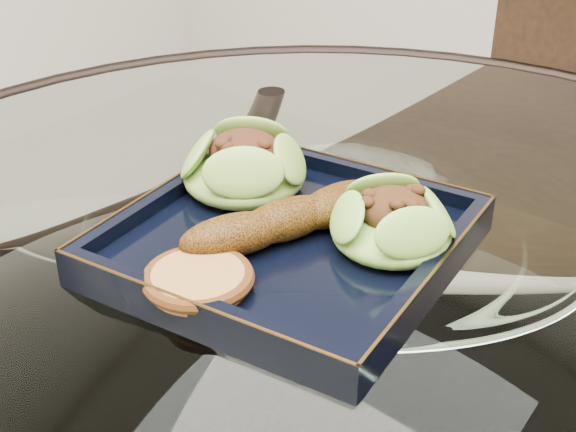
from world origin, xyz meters
The scene contains 7 objects.
dining_table centered at (0.00, 0.00, 0.60)m, with size 1.13×1.13×0.77m.
dining_chair centered at (0.04, 0.57, 0.56)m, with size 0.48×0.48×1.00m.
navy_plate centered at (-0.03, -0.03, 0.77)m, with size 0.27×0.27×0.02m, color black.
lettuce_wrap_left centered at (-0.11, 0.01, 0.80)m, with size 0.11×0.11×0.04m, color #598F29.
lettuce_wrap_right centered at (0.05, 0.00, 0.80)m, with size 0.10×0.10×0.04m, color #68AD32.
roasted_plantain centered at (-0.03, -0.04, 0.80)m, with size 0.18×0.04×0.03m, color #5D3409.
crumb_patty centered at (-0.04, -0.14, 0.79)m, with size 0.08×0.08×0.01m, color #B5783C.
Camera 1 is at (0.31, -0.51, 1.14)m, focal length 50.00 mm.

